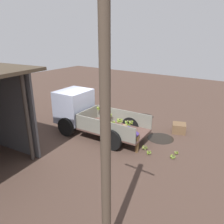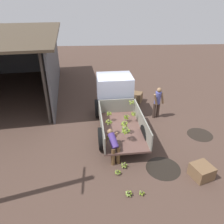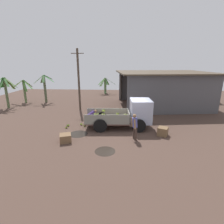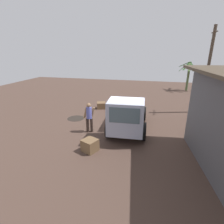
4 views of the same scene
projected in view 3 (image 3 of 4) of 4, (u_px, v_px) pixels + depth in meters
ground at (127, 128)px, 12.82m from camera, size 36.00×36.00×0.00m
mud_patch_0 at (105, 151)px, 9.47m from camera, size 1.13×1.13×0.01m
mud_patch_1 at (78, 134)px, 11.73m from camera, size 1.26×1.26×0.01m
cargo_truck at (133, 113)px, 12.62m from camera, size 4.80×2.25×2.09m
warehouse_shed at (168, 81)px, 18.59m from camera, size 10.28×8.67×3.67m
utility_pole at (79, 80)px, 16.96m from camera, size 1.23×0.20×5.89m
banana_palm_0 at (45, 88)px, 20.58m from camera, size 2.16×2.37×3.22m
banana_palm_1 at (24, 90)px, 20.34m from camera, size 2.50×2.07×2.67m
banana_palm_2 at (6, 91)px, 17.84m from camera, size 2.65×2.37×3.17m
banana_palm_3 at (105, 85)px, 26.28m from camera, size 2.59×2.44×2.37m
banana_palm_4 at (211, 87)px, 21.06m from camera, size 2.76×2.54×3.35m
person_foreground_visitor at (135, 126)px, 10.68m from camera, size 0.49×0.65×1.65m
person_worker_loading at (91, 116)px, 13.22m from camera, size 0.78×0.64×1.19m
banana_bunch_on_ground_0 at (68, 125)px, 13.12m from camera, size 0.22×0.22×0.16m
banana_bunch_on_ground_1 at (85, 125)px, 13.06m from camera, size 0.25×0.25×0.19m
banana_bunch_on_ground_2 at (81, 124)px, 13.33m from camera, size 0.22×0.23×0.16m
banana_bunch_on_ground_3 at (66, 127)px, 12.73m from camera, size 0.18×0.18×0.14m
wooden_crate_0 at (65, 138)px, 10.54m from camera, size 0.84×0.84×0.48m
wooden_crate_1 at (163, 131)px, 11.44m from camera, size 0.81×0.81×0.56m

